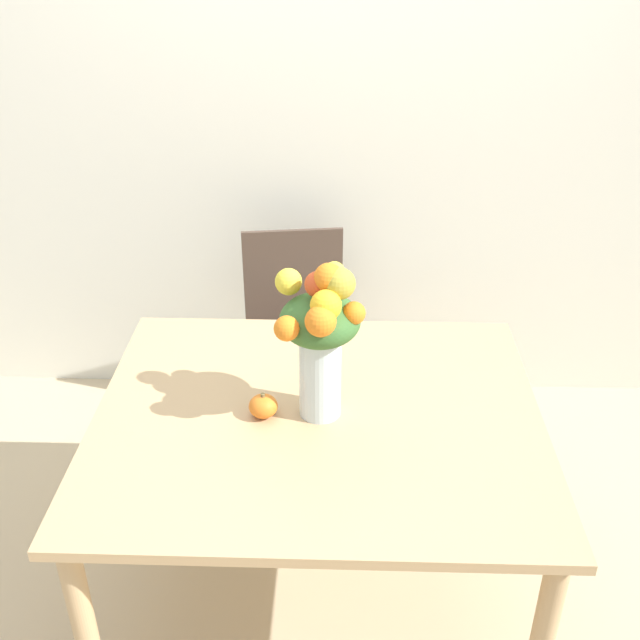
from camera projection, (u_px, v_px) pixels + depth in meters
name	position (u px, v px, depth m)	size (l,w,h in m)	color
ground_plane	(318.00, 592.00, 2.48)	(12.00, 12.00, 0.00)	tan
wall_back	(329.00, 91.00, 2.90)	(8.00, 0.06, 2.70)	silver
dining_table	(318.00, 439.00, 2.16)	(1.26, 1.07, 0.74)	tan
flower_vase	(321.00, 335.00, 1.99)	(0.24, 0.25, 0.47)	silver
pumpkin	(263.00, 406.00, 2.09)	(0.08, 0.08, 0.07)	orange
dining_chair_near_window	(296.00, 338.00, 3.00)	(0.47, 0.47, 0.88)	#47382D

